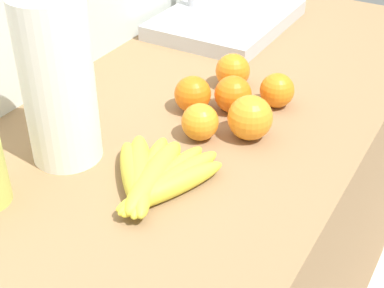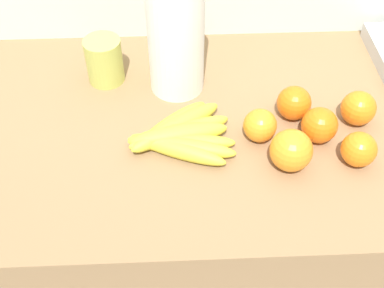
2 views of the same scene
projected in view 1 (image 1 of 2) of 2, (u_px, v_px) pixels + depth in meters
counter at (197, 272)px, 1.31m from camera, size 1.53×0.63×0.85m
wall_back at (71, 151)px, 1.33m from camera, size 1.93×0.06×1.30m
banana_bunch at (154, 178)px, 0.87m from camera, size 0.21×0.19×0.04m
orange_center at (277, 90)px, 1.08m from camera, size 0.07×0.07×0.07m
orange_far_right at (250, 118)px, 0.98m from camera, size 0.08×0.08×0.08m
orange_right at (233, 94)px, 1.06m from camera, size 0.07×0.07×0.07m
orange_back_left at (200, 122)px, 0.98m from camera, size 0.07×0.07×0.07m
orange_front at (193, 94)px, 1.06m from camera, size 0.07×0.07×0.07m
orange_back_right at (233, 71)px, 1.14m from camera, size 0.07×0.07×0.07m
paper_towel_roll at (58, 81)px, 0.88m from camera, size 0.12×0.12×0.31m
sink_basin at (225, 18)px, 1.42m from camera, size 0.37×0.28×0.23m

